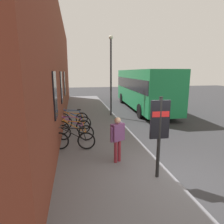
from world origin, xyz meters
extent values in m
plane|color=#2D2D30|center=(6.00, -1.00, 0.00)|extent=(60.00, 60.00, 0.00)
cube|color=slate|center=(8.00, 1.75, 0.06)|extent=(24.00, 3.50, 0.12)
cube|color=brown|center=(9.00, 3.80, 3.51)|extent=(22.00, 0.60, 7.02)
cube|color=black|center=(2.00, 3.48, 2.40)|extent=(0.90, 0.06, 1.60)
cube|color=black|center=(5.50, 3.48, 2.40)|extent=(0.90, 0.06, 1.60)
cube|color=black|center=(9.00, 3.48, 2.40)|extent=(0.90, 0.06, 1.60)
torus|color=black|center=(2.76, 3.46, 0.48)|extent=(0.19, 0.72, 0.72)
torus|color=black|center=(2.57, 2.43, 0.48)|extent=(0.19, 0.72, 0.72)
cylinder|color=black|center=(2.66, 2.92, 0.76)|extent=(0.23, 1.01, 0.58)
cylinder|color=black|center=(2.67, 3.00, 1.00)|extent=(0.20, 0.84, 0.09)
cylinder|color=black|center=(2.58, 2.51, 0.73)|extent=(0.07, 0.19, 0.51)
cube|color=black|center=(2.59, 2.58, 1.02)|extent=(0.14, 0.22, 0.06)
cylinder|color=black|center=(2.75, 3.42, 1.08)|extent=(0.48, 0.11, 0.02)
torus|color=black|center=(3.85, 3.40, 0.48)|extent=(0.22, 0.71, 0.72)
torus|color=black|center=(3.61, 2.37, 0.48)|extent=(0.22, 0.71, 0.72)
cylinder|color=orange|center=(3.72, 2.86, 0.76)|extent=(0.27, 1.00, 0.58)
cylinder|color=orange|center=(3.74, 2.93, 1.00)|extent=(0.23, 0.84, 0.09)
cylinder|color=orange|center=(3.62, 2.45, 0.73)|extent=(0.08, 0.19, 0.51)
cube|color=black|center=(3.64, 2.52, 1.02)|extent=(0.14, 0.22, 0.06)
cylinder|color=orange|center=(3.83, 3.35, 1.08)|extent=(0.47, 0.13, 0.02)
torus|color=black|center=(4.61, 3.51, 0.48)|extent=(0.07, 0.72, 0.72)
torus|color=black|center=(4.63, 2.46, 0.48)|extent=(0.07, 0.72, 0.72)
cylinder|color=#8C338C|center=(4.62, 2.96, 0.76)|extent=(0.05, 1.02, 0.58)
cylinder|color=#8C338C|center=(4.62, 3.03, 1.00)|extent=(0.05, 0.85, 0.09)
cylinder|color=#8C338C|center=(4.63, 2.53, 0.73)|extent=(0.04, 0.19, 0.51)
cube|color=black|center=(4.63, 2.61, 1.02)|extent=(0.10, 0.20, 0.06)
cylinder|color=#8C338C|center=(4.61, 3.46, 1.08)|extent=(0.48, 0.03, 0.02)
torus|color=black|center=(5.65, 3.35, 0.48)|extent=(0.27, 0.71, 0.72)
torus|color=black|center=(5.34, 2.35, 0.48)|extent=(0.27, 0.71, 0.72)
cylinder|color=orange|center=(5.49, 2.83, 0.76)|extent=(0.34, 0.98, 0.58)
cylinder|color=orange|center=(5.51, 2.90, 1.00)|extent=(0.29, 0.82, 0.09)
cylinder|color=orange|center=(5.36, 2.42, 0.73)|extent=(0.09, 0.19, 0.51)
cube|color=black|center=(5.38, 2.49, 1.02)|extent=(0.15, 0.22, 0.06)
cylinder|color=orange|center=(5.64, 3.30, 1.08)|extent=(0.47, 0.17, 0.02)
torus|color=black|center=(6.38, 3.51, 0.48)|extent=(0.06, 0.72, 0.72)
torus|color=black|center=(6.38, 2.46, 0.48)|extent=(0.06, 0.72, 0.72)
cylinder|color=#1E4CA5|center=(6.38, 2.96, 0.76)|extent=(0.04, 1.02, 0.58)
cylinder|color=#1E4CA5|center=(6.38, 3.03, 1.00)|extent=(0.04, 0.85, 0.09)
cylinder|color=#1E4CA5|center=(6.38, 2.53, 0.73)|extent=(0.04, 0.18, 0.51)
cube|color=black|center=(6.38, 2.61, 1.02)|extent=(0.10, 0.20, 0.06)
cylinder|color=#1E4CA5|center=(6.38, 3.46, 1.08)|extent=(0.48, 0.03, 0.02)
cylinder|color=black|center=(0.09, 0.50, 1.32)|extent=(0.10, 0.10, 2.40)
cube|color=black|center=(0.09, 0.50, 1.87)|extent=(0.10, 0.55, 1.10)
cube|color=red|center=(0.09, 0.50, 2.03)|extent=(0.11, 0.50, 0.16)
cube|color=#1E8C4C|center=(11.02, -3.00, 1.85)|extent=(10.61, 3.03, 3.00)
cube|color=black|center=(11.02, -3.00, 2.21)|extent=(10.41, 3.06, 0.90)
cylinder|color=black|center=(7.61, -4.03, 0.50)|extent=(1.01, 0.30, 1.00)
cylinder|color=black|center=(7.73, -1.63, 0.50)|extent=(1.01, 0.30, 1.00)
cylinder|color=black|center=(14.32, -4.37, 0.50)|extent=(1.01, 0.30, 1.00)
cylinder|color=black|center=(14.44, -1.97, 0.50)|extent=(1.01, 0.30, 1.00)
cylinder|color=maroon|center=(1.23, 1.52, 0.51)|extent=(0.11, 0.11, 0.78)
cylinder|color=maroon|center=(1.31, 1.38, 0.51)|extent=(0.11, 0.11, 0.78)
cube|color=#723F72|center=(1.27, 1.45, 1.19)|extent=(0.41, 0.51, 0.58)
sphere|color=#D8AD8C|center=(1.27, 1.45, 1.60)|extent=(0.21, 0.21, 0.21)
cylinder|color=#723F72|center=(1.15, 1.68, 1.15)|extent=(0.09, 0.09, 0.52)
cylinder|color=#723F72|center=(1.39, 1.22, 1.15)|extent=(0.09, 0.09, 0.52)
cylinder|color=#333338|center=(8.50, 0.30, 2.72)|extent=(0.12, 0.12, 5.19)
sphere|color=silver|center=(8.50, 0.30, 5.43)|extent=(0.28, 0.28, 0.28)
camera|label=1|loc=(-4.76, 2.82, 3.18)|focal=30.78mm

